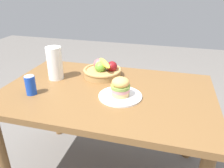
# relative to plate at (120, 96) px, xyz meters

# --- Properties ---
(dining_table) EXTENTS (1.40, 0.90, 0.75)m
(dining_table) POSITION_rel_plate_xyz_m (-0.11, 0.07, -0.11)
(dining_table) COLOR brown
(dining_table) RESTS_ON ground_plane
(plate) EXTENTS (0.27, 0.27, 0.01)m
(plate) POSITION_rel_plate_xyz_m (0.00, 0.00, 0.00)
(plate) COLOR white
(plate) RESTS_ON dining_table
(sandwich) EXTENTS (0.12, 0.12, 0.12)m
(sandwich) POSITION_rel_plate_xyz_m (-0.00, 0.00, 0.07)
(sandwich) COLOR #E5BC75
(sandwich) RESTS_ON plate
(soda_can) EXTENTS (0.07, 0.07, 0.13)m
(soda_can) POSITION_rel_plate_xyz_m (-0.56, -0.11, 0.06)
(soda_can) COLOR blue
(soda_can) RESTS_ON dining_table
(fruit_basket) EXTENTS (0.29, 0.29, 0.14)m
(fruit_basket) POSITION_rel_plate_xyz_m (-0.21, 0.29, 0.04)
(fruit_basket) COLOR tan
(fruit_basket) RESTS_ON dining_table
(paper_towel_roll) EXTENTS (0.11, 0.11, 0.24)m
(paper_towel_roll) POSITION_rel_plate_xyz_m (-0.53, 0.16, 0.11)
(paper_towel_roll) COLOR white
(paper_towel_roll) RESTS_ON dining_table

